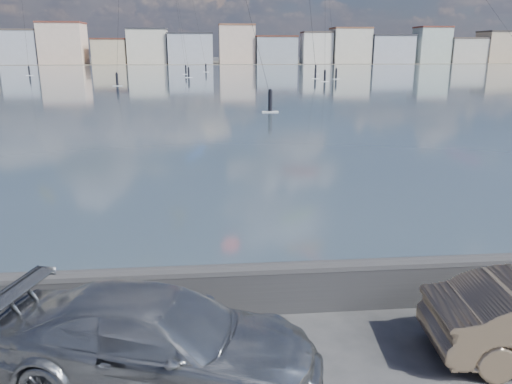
% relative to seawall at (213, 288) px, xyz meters
% --- Properties ---
extents(bay_water, '(500.00, 177.00, 0.00)m').
position_rel_seawall_xyz_m(bay_water, '(0.00, 88.80, -0.58)').
color(bay_water, '#344C59').
rests_on(bay_water, ground).
extents(far_shore_strip, '(500.00, 60.00, 0.00)m').
position_rel_seawall_xyz_m(far_shore_strip, '(0.00, 197.30, -0.57)').
color(far_shore_strip, '#4C473D').
rests_on(far_shore_strip, ground).
extents(seawall, '(400.00, 0.36, 1.08)m').
position_rel_seawall_xyz_m(seawall, '(0.00, 0.00, 0.00)').
color(seawall, '#28282B').
rests_on(seawall, ground).
extents(far_buildings, '(240.79, 13.26, 14.60)m').
position_rel_seawall_xyz_m(far_buildings, '(1.31, 183.30, 5.44)').
color(far_buildings, '#9EA8B7').
rests_on(far_buildings, ground).
extents(car_silver, '(5.61, 3.44, 1.52)m').
position_rel_seawall_xyz_m(car_silver, '(-0.87, -2.09, 0.18)').
color(car_silver, '#A8ABAE').
rests_on(car_silver, ground).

